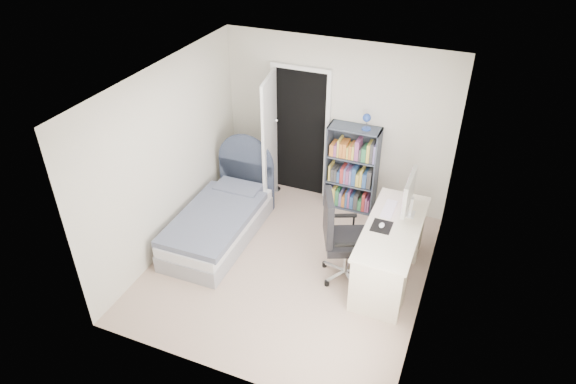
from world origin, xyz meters
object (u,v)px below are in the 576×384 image
at_px(bed, 221,220).
at_px(office_chair, 340,234).
at_px(bookcase, 352,172).
at_px(floor_lamp, 275,162).
at_px(desk, 390,249).
at_px(nightstand, 247,172).

relative_size(bed, office_chair, 1.58).
relative_size(bed, bookcase, 1.22).
xyz_separation_m(floor_lamp, office_chair, (1.52, -1.55, 0.14)).
relative_size(bookcase, desk, 0.98).
xyz_separation_m(floor_lamp, bookcase, (1.23, 0.03, 0.08)).
xyz_separation_m(nightstand, floor_lamp, (0.36, 0.26, 0.12)).
distance_m(nightstand, bookcase, 1.63).
distance_m(bed, nightstand, 1.11).
bearing_deg(floor_lamp, bookcase, 1.46).
height_order(bed, office_chair, office_chair).
height_order(bookcase, desk, bookcase).
height_order(nightstand, bookcase, bookcase).
xyz_separation_m(bed, floor_lamp, (0.24, 1.36, 0.26)).
distance_m(bed, office_chair, 1.82).
relative_size(bed, floor_lamp, 1.49).
xyz_separation_m(nightstand, desk, (2.48, -1.04, 0.02)).
bearing_deg(office_chair, bookcase, 100.53).
bearing_deg(floor_lamp, office_chair, -45.41).
bearing_deg(nightstand, office_chair, -34.30).
height_order(nightstand, desk, desk).
bearing_deg(office_chair, floor_lamp, 134.59).
xyz_separation_m(bookcase, desk, (0.89, -1.33, -0.18)).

